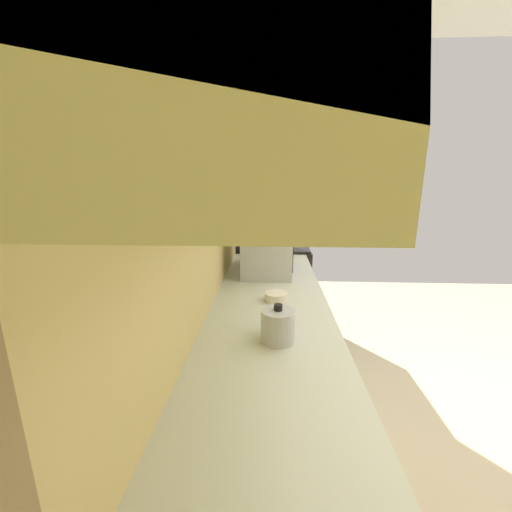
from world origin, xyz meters
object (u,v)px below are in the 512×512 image
Objects in this scene: bowl at (276,296)px; kettle at (278,325)px; oven_range at (273,288)px; microwave at (267,248)px.

bowl is 0.65× the size of kettle.
oven_range is at bearing 0.12° from bowl.
microwave is at bearing 5.74° from bowl.
microwave is at bearing 176.36° from oven_range.
kettle is (-1.81, -0.00, 0.50)m from oven_range.
bowl is 0.43m from kettle.
kettle is at bearing 180.00° from bowl.
microwave is 0.57m from bowl.
oven_range reaches higher than bowl.
microwave is 0.99m from kettle.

